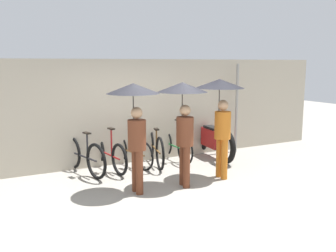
{
  "coord_description": "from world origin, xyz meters",
  "views": [
    {
      "loc": [
        -3.03,
        -5.7,
        2.29
      ],
      "look_at": [
        0.48,
        1.04,
        1.0
      ],
      "focal_mm": 40.0,
      "sensor_mm": 36.0,
      "label": 1
    }
  ],
  "objects_px": {
    "parked_bicycle_1": "(108,153)",
    "parked_bicycle_3": "(155,147)",
    "parked_bicycle_4": "(175,145)",
    "pedestrian_leading": "(134,109)",
    "pedestrian_trailing": "(221,101)",
    "parked_bicycle_2": "(131,151)",
    "motorcycle": "(212,140)",
    "parked_bicycle_0": "(83,156)",
    "pedestrian_center": "(183,106)"
  },
  "relations": [
    {
      "from": "parked_bicycle_4",
      "to": "pedestrian_leading",
      "type": "xyz_separation_m",
      "value": [
        -1.67,
        -1.61,
        1.14
      ]
    },
    {
      "from": "pedestrian_leading",
      "to": "pedestrian_trailing",
      "type": "relative_size",
      "value": 0.98
    },
    {
      "from": "parked_bicycle_3",
      "to": "pedestrian_center",
      "type": "xyz_separation_m",
      "value": [
        -0.19,
        -1.62,
        1.12
      ]
    },
    {
      "from": "pedestrian_leading",
      "to": "pedestrian_center",
      "type": "relative_size",
      "value": 1.0
    },
    {
      "from": "parked_bicycle_2",
      "to": "parked_bicycle_4",
      "type": "height_order",
      "value": "parked_bicycle_4"
    },
    {
      "from": "pedestrian_trailing",
      "to": "parked_bicycle_2",
      "type": "bearing_deg",
      "value": 130.18
    },
    {
      "from": "pedestrian_trailing",
      "to": "parked_bicycle_4",
      "type": "bearing_deg",
      "value": 97.6
    },
    {
      "from": "parked_bicycle_1",
      "to": "pedestrian_leading",
      "type": "relative_size",
      "value": 0.91
    },
    {
      "from": "pedestrian_leading",
      "to": "pedestrian_center",
      "type": "height_order",
      "value": "pedestrian_leading"
    },
    {
      "from": "pedestrian_trailing",
      "to": "pedestrian_center",
      "type": "bearing_deg",
      "value": -171.68
    },
    {
      "from": "motorcycle",
      "to": "parked_bicycle_0",
      "type": "bearing_deg",
      "value": 95.09
    },
    {
      "from": "parked_bicycle_1",
      "to": "pedestrian_trailing",
      "type": "xyz_separation_m",
      "value": [
        1.83,
        -1.56,
        1.19
      ]
    },
    {
      "from": "parked_bicycle_0",
      "to": "parked_bicycle_3",
      "type": "xyz_separation_m",
      "value": [
        1.66,
        0.03,
        0.0
      ]
    },
    {
      "from": "pedestrian_trailing",
      "to": "parked_bicycle_1",
      "type": "bearing_deg",
      "value": 141.01
    },
    {
      "from": "parked_bicycle_0",
      "to": "parked_bicycle_3",
      "type": "relative_size",
      "value": 0.96
    },
    {
      "from": "pedestrian_leading",
      "to": "pedestrian_center",
      "type": "bearing_deg",
      "value": -5.45
    },
    {
      "from": "parked_bicycle_3",
      "to": "pedestrian_trailing",
      "type": "bearing_deg",
      "value": -140.73
    },
    {
      "from": "parked_bicycle_2",
      "to": "parked_bicycle_1",
      "type": "bearing_deg",
      "value": 81.48
    },
    {
      "from": "pedestrian_leading",
      "to": "pedestrian_trailing",
      "type": "height_order",
      "value": "pedestrian_trailing"
    },
    {
      "from": "parked_bicycle_1",
      "to": "parked_bicycle_3",
      "type": "xyz_separation_m",
      "value": [
        1.11,
        -0.04,
        0.02
      ]
    },
    {
      "from": "parked_bicycle_0",
      "to": "parked_bicycle_3",
      "type": "bearing_deg",
      "value": -102.5
    },
    {
      "from": "pedestrian_leading",
      "to": "pedestrian_trailing",
      "type": "bearing_deg",
      "value": 0.37
    },
    {
      "from": "pedestrian_leading",
      "to": "pedestrian_trailing",
      "type": "xyz_separation_m",
      "value": [
        1.84,
        0.03,
        0.04
      ]
    },
    {
      "from": "parked_bicycle_1",
      "to": "pedestrian_leading",
      "type": "bearing_deg",
      "value": 172.95
    },
    {
      "from": "pedestrian_leading",
      "to": "motorcycle",
      "type": "xyz_separation_m",
      "value": [
        2.62,
        1.46,
        -1.07
      ]
    },
    {
      "from": "parked_bicycle_0",
      "to": "pedestrian_center",
      "type": "distance_m",
      "value": 2.44
    },
    {
      "from": "motorcycle",
      "to": "parked_bicycle_3",
      "type": "bearing_deg",
      "value": 92.69
    },
    {
      "from": "parked_bicycle_0",
      "to": "motorcycle",
      "type": "distance_m",
      "value": 3.17
    },
    {
      "from": "parked_bicycle_2",
      "to": "pedestrian_leading",
      "type": "relative_size",
      "value": 0.83
    },
    {
      "from": "parked_bicycle_4",
      "to": "pedestrian_trailing",
      "type": "xyz_separation_m",
      "value": [
        0.17,
        -1.58,
        1.18
      ]
    },
    {
      "from": "parked_bicycle_1",
      "to": "pedestrian_center",
      "type": "relative_size",
      "value": 0.91
    },
    {
      "from": "parked_bicycle_2",
      "to": "parked_bicycle_4",
      "type": "xyz_separation_m",
      "value": [
        1.11,
        -0.01,
        0.02
      ]
    },
    {
      "from": "parked_bicycle_0",
      "to": "parked_bicycle_4",
      "type": "distance_m",
      "value": 2.21
    },
    {
      "from": "pedestrian_center",
      "to": "motorcycle",
      "type": "height_order",
      "value": "pedestrian_center"
    },
    {
      "from": "parked_bicycle_2",
      "to": "motorcycle",
      "type": "distance_m",
      "value": 2.07
    },
    {
      "from": "parked_bicycle_2",
      "to": "pedestrian_leading",
      "type": "bearing_deg",
      "value": 148.75
    },
    {
      "from": "pedestrian_center",
      "to": "pedestrian_trailing",
      "type": "height_order",
      "value": "pedestrian_trailing"
    },
    {
      "from": "parked_bicycle_3",
      "to": "parked_bicycle_4",
      "type": "distance_m",
      "value": 0.55
    },
    {
      "from": "parked_bicycle_0",
      "to": "parked_bicycle_1",
      "type": "xyz_separation_m",
      "value": [
        0.55,
        0.07,
        -0.02
      ]
    },
    {
      "from": "parked_bicycle_0",
      "to": "parked_bicycle_4",
      "type": "xyz_separation_m",
      "value": [
        2.21,
        0.1,
        -0.02
      ]
    },
    {
      "from": "parked_bicycle_4",
      "to": "pedestrian_center",
      "type": "xyz_separation_m",
      "value": [
        -0.74,
        -1.69,
        1.14
      ]
    },
    {
      "from": "pedestrian_center",
      "to": "parked_bicycle_0",
      "type": "bearing_deg",
      "value": 140.67
    },
    {
      "from": "parked_bicycle_1",
      "to": "motorcycle",
      "type": "height_order",
      "value": "parked_bicycle_1"
    },
    {
      "from": "parked_bicycle_2",
      "to": "parked_bicycle_3",
      "type": "relative_size",
      "value": 0.9
    },
    {
      "from": "parked_bicycle_1",
      "to": "parked_bicycle_2",
      "type": "bearing_deg",
      "value": -93.03
    },
    {
      "from": "parked_bicycle_1",
      "to": "parked_bicycle_4",
      "type": "distance_m",
      "value": 1.66
    },
    {
      "from": "parked_bicycle_2",
      "to": "parked_bicycle_3",
      "type": "bearing_deg",
      "value": -109.8
    },
    {
      "from": "parked_bicycle_1",
      "to": "pedestrian_center",
      "type": "bearing_deg",
      "value": -157.7
    },
    {
      "from": "parked_bicycle_1",
      "to": "parked_bicycle_2",
      "type": "relative_size",
      "value": 1.1
    },
    {
      "from": "parked_bicycle_2",
      "to": "motorcycle",
      "type": "bearing_deg",
      "value": -106.66
    }
  ]
}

